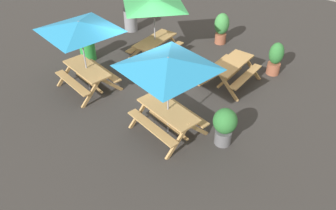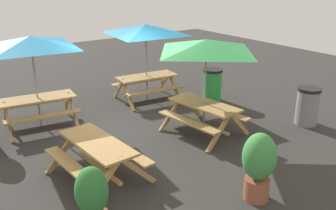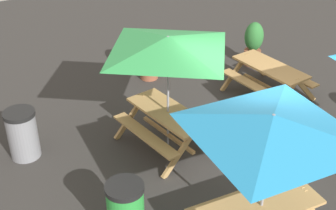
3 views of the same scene
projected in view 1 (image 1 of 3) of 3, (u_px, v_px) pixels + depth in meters
name	position (u px, v px, depth m)	size (l,w,h in m)	color
ground_plane	(155.00, 85.00, 10.87)	(24.00, 24.00, 0.00)	#33302D
picnic_table_0	(154.00, 6.00, 11.14)	(2.23, 2.23, 2.34)	tan
picnic_table_1	(80.00, 31.00, 9.52)	(2.81, 2.81, 2.34)	tan
picnic_table_2	(168.00, 69.00, 7.84)	(2.81, 2.81, 2.34)	tan
picnic_table_3	(231.00, 68.00, 10.65)	(1.90, 1.65, 0.81)	tan
trash_bin_gray	(131.00, 19.00, 14.04)	(0.59, 0.59, 0.98)	gray
trash_bin_green	(87.00, 47.00, 11.98)	(0.59, 0.59, 0.98)	green
potted_plant_0	(225.00, 125.00, 8.29)	(0.62, 0.62, 1.09)	#59595B
potted_plant_1	(275.00, 58.00, 11.09)	(0.49, 0.49, 1.17)	#935138
potted_plant_2	(222.00, 27.00, 12.92)	(0.58, 0.58, 1.24)	#935138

